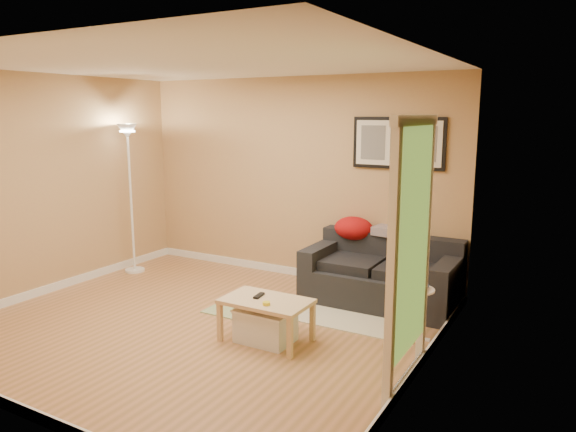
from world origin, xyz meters
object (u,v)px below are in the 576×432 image
object	(u,v)px
coffee_table	(266,320)
side_table	(416,314)
sofa	(381,271)
book_stack	(416,285)
floor_lamp	(131,203)
storage_bin	(266,325)

from	to	relation	value
coffee_table	side_table	xyz separation A→B (m)	(1.22, 0.75, 0.05)
sofa	book_stack	distance (m)	1.04
book_stack	floor_lamp	distance (m)	4.05
side_table	floor_lamp	world-z (taller)	floor_lamp
coffee_table	book_stack	xyz separation A→B (m)	(1.21, 0.73, 0.34)
sofa	book_stack	size ratio (longest dim) A/B	6.99
side_table	book_stack	world-z (taller)	book_stack
book_stack	sofa	bearing A→B (deg)	127.57
book_stack	floor_lamp	xyz separation A→B (m)	(-4.01, 0.34, 0.41)
book_stack	floor_lamp	world-z (taller)	floor_lamp
sofa	coffee_table	size ratio (longest dim) A/B	2.06
sofa	storage_bin	world-z (taller)	sofa
sofa	floor_lamp	distance (m)	3.46
book_stack	coffee_table	bearing A→B (deg)	-149.54
sofa	floor_lamp	xyz separation A→B (m)	(-3.38, -0.46, 0.58)
storage_bin	floor_lamp	xyz separation A→B (m)	(-2.80, 1.09, 0.79)
coffee_table	side_table	distance (m)	1.44
coffee_table	floor_lamp	distance (m)	3.09
storage_bin	floor_lamp	distance (m)	3.10
sofa	side_table	xyz separation A→B (m)	(0.64, -0.78, -0.12)
side_table	book_stack	bearing A→B (deg)	-112.12
storage_bin	book_stack	world-z (taller)	book_stack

